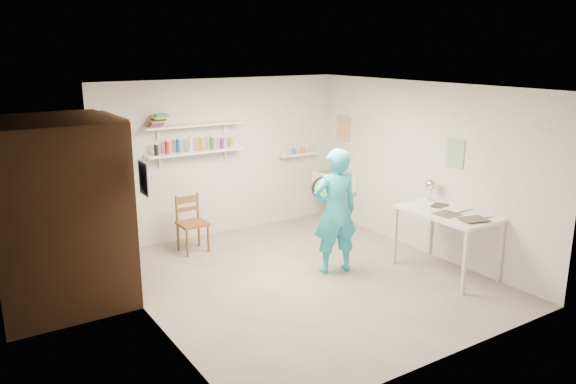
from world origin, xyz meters
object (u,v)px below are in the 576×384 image
wooden_chair (193,224)px  desk_lamp (431,185)px  wall_clock (322,188)px  work_table (446,242)px  man (335,211)px  belfast_sink (334,181)px

wooden_chair → desk_lamp: (2.63, -2.00, 0.63)m
wall_clock → work_table: 1.74m
man → desk_lamp: size_ratio=10.52×
man → wall_clock: 0.35m
desk_lamp → wall_clock: bearing=159.8°
man → wall_clock: (-0.05, 0.21, 0.27)m
man → work_table: (1.18, -0.81, -0.40)m
belfast_sink → work_table: bearing=-92.5°
man → desk_lamp: man is taller
belfast_sink → work_table: size_ratio=0.48×
belfast_sink → wooden_chair: size_ratio=0.72×
man → desk_lamp: 1.44m
belfast_sink → work_table: (-0.11, -2.51, -0.29)m
man → belfast_sink: bearing=-113.7°
belfast_sink → man: man is taller
man → wooden_chair: size_ratio=1.97×
desk_lamp → work_table: bearing=-112.4°
wooden_chair → work_table: (2.43, -2.50, -0.00)m
man → wooden_chair: man is taller
belfast_sink → man: (-1.29, -1.70, 0.12)m
wooden_chair → work_table: size_ratio=0.67×
belfast_sink → man: 2.14m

